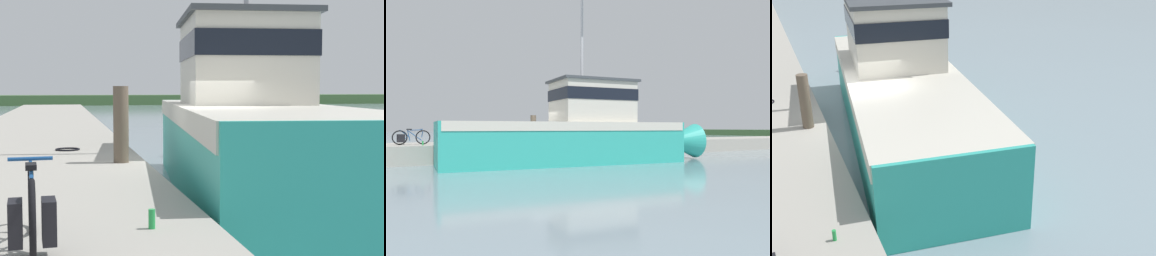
{
  "view_description": "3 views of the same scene",
  "coord_description": "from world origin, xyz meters",
  "views": [
    {
      "loc": [
        -2.62,
        -11.58,
        2.36
      ],
      "look_at": [
        -0.32,
        -1.23,
        1.63
      ],
      "focal_mm": 55.0,
      "sensor_mm": 36.0,
      "label": 1
    },
    {
      "loc": [
        17.07,
        -8.14,
        1.7
      ],
      "look_at": [
        0.2,
        1.73,
        1.7
      ],
      "focal_mm": 35.0,
      "sensor_mm": 36.0,
      "label": 2
    },
    {
      "loc": [
        -2.45,
        -12.97,
        6.07
      ],
      "look_at": [
        1.8,
        -3.27,
        1.54
      ],
      "focal_mm": 45.0,
      "sensor_mm": 36.0,
      "label": 3
    }
  ],
  "objects": [
    {
      "name": "mooring_post",
      "position": [
        -1.49,
        -0.07,
        1.64
      ],
      "size": [
        0.3,
        0.3,
        1.5
      ],
      "primitive_type": "cylinder",
      "color": "brown",
      "rests_on": "dock_pier"
    },
    {
      "name": "hose_coil",
      "position": [
        -2.5,
        2.48,
        0.91
      ],
      "size": [
        0.57,
        0.57,
        0.04
      ],
      "primitive_type": "torus",
      "color": "black",
      "rests_on": "dock_pier"
    },
    {
      "name": "bicycle_touring",
      "position": [
        -2.9,
        -6.09,
        1.24
      ],
      "size": [
        0.49,
        1.77,
        0.78
      ],
      "rotation": [
        0.0,
        0.0,
        0.06
      ],
      "color": "black",
      "rests_on": "dock_pier"
    },
    {
      "name": "fishing_boat_main",
      "position": [
        1.46,
        1.01,
        1.52
      ],
      "size": [
        4.58,
        13.81,
        9.88
      ],
      "rotation": [
        0.0,
        0.0,
        -0.11
      ],
      "color": "teal",
      "rests_on": "ground_plane"
    },
    {
      "name": "ground_plane",
      "position": [
        0.0,
        0.0,
        0.0
      ],
      "size": [
        320.0,
        320.0,
        0.0
      ],
      "primitive_type": "plane",
      "color": "gray"
    },
    {
      "name": "dock_pier",
      "position": [
        -3.36,
        0.0,
        0.44
      ],
      "size": [
        4.74,
        80.0,
        0.89
      ],
      "primitive_type": "cube",
      "color": "#A39E93",
      "rests_on": "ground_plane"
    },
    {
      "name": "water_bottle_on_curb",
      "position": [
        -1.72,
        -5.58,
        0.99
      ],
      "size": [
        0.07,
        0.07,
        0.21
      ],
      "primitive_type": "cylinder",
      "color": "green",
      "rests_on": "dock_pier"
    }
  ]
}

